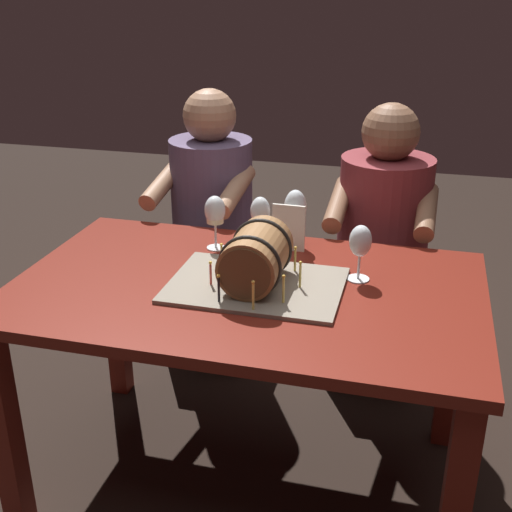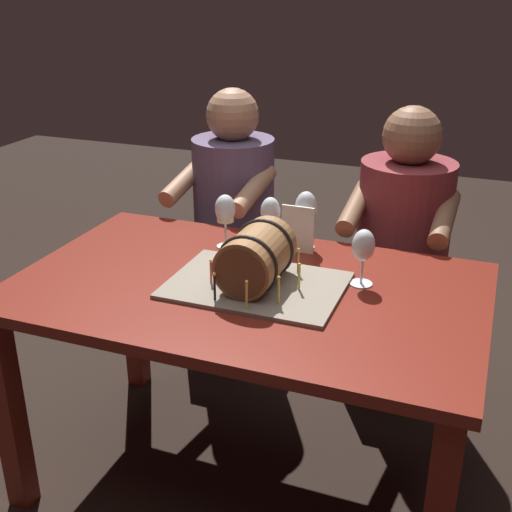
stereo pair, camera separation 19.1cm
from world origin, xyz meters
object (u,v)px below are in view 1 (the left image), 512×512
object	(u,v)px
person_seated_left	(213,242)
person_seated_right	(380,259)
wine_glass_rose	(260,214)
barrel_cake	(256,263)
wine_glass_amber	(295,210)
dining_table	(247,316)
wine_glass_empty	(360,243)
menu_card	(289,228)
wine_glass_white	(215,213)

from	to	relation	value
person_seated_left	person_seated_right	distance (m)	0.70
wine_glass_rose	person_seated_left	xyz separation A→B (m)	(-0.31, 0.43, -0.30)
barrel_cake	wine_glass_rose	xyz separation A→B (m)	(-0.07, 0.31, 0.04)
wine_glass_amber	barrel_cake	bearing A→B (deg)	-97.32
dining_table	barrel_cake	size ratio (longest dim) A/B	2.74
wine_glass_empty	wine_glass_amber	bearing A→B (deg)	138.03
wine_glass_rose	menu_card	distance (m)	0.11
wine_glass_white	barrel_cake	bearing A→B (deg)	-50.96
dining_table	person_seated_left	bearing A→B (deg)	115.64
dining_table	barrel_cake	distance (m)	0.19
barrel_cake	person_seated_right	distance (m)	0.84
dining_table	wine_glass_amber	world-z (taller)	wine_glass_amber
person_seated_left	dining_table	bearing A→B (deg)	-64.36
wine_glass_empty	menu_card	world-z (taller)	wine_glass_empty
wine_glass_amber	wine_glass_empty	distance (m)	0.33
wine_glass_rose	person_seated_left	distance (m)	0.61
wine_glass_amber	person_seated_left	xyz separation A→B (m)	(-0.42, 0.39, -0.31)
dining_table	person_seated_right	world-z (taller)	person_seated_right
wine_glass_amber	wine_glass_empty	bearing A→B (deg)	-41.97
dining_table	menu_card	size ratio (longest dim) A/B	8.73
menu_card	person_seated_right	distance (m)	0.58
wine_glass_amber	dining_table	bearing A→B (deg)	-102.55
wine_glass_white	menu_card	world-z (taller)	wine_glass_white
wine_glass_rose	person_seated_right	bearing A→B (deg)	48.11
dining_table	wine_glass_rose	distance (m)	0.38
barrel_cake	wine_glass_rose	size ratio (longest dim) A/B	2.88
wine_glass_white	wine_glass_rose	size ratio (longest dim) A/B	1.04
dining_table	wine_glass_amber	bearing A→B (deg)	77.45
person_seated_right	barrel_cake	bearing A→B (deg)	-113.39
menu_card	wine_glass_rose	bearing A→B (deg)	177.31
wine_glass_rose	person_seated_right	xyz separation A→B (m)	(0.38, 0.43, -0.30)
wine_glass_amber	wine_glass_empty	xyz separation A→B (m)	(0.24, -0.22, -0.01)
wine_glass_white	wine_glass_empty	xyz separation A→B (m)	(0.49, -0.13, -0.01)
person_seated_left	person_seated_right	world-z (taller)	person_seated_left
wine_glass_amber	menu_card	bearing A→B (deg)	-104.07
barrel_cake	wine_glass_empty	bearing A→B (deg)	24.29
wine_glass_amber	person_seated_left	size ratio (longest dim) A/B	0.17
wine_glass_amber	menu_card	size ratio (longest dim) A/B	1.24
person_seated_left	person_seated_right	xyz separation A→B (m)	(0.70, 0.00, -0.00)
wine_glass_amber	person_seated_left	world-z (taller)	person_seated_left
wine_glass_empty	dining_table	bearing A→B (deg)	-159.00
wine_glass_rose	menu_card	world-z (taller)	wine_glass_rose
person_seated_left	person_seated_right	size ratio (longest dim) A/B	1.02
wine_glass_rose	person_seated_left	size ratio (longest dim) A/B	0.15
wine_glass_white	wine_glass_empty	world-z (taller)	wine_glass_white
menu_card	person_seated_left	distance (m)	0.65
wine_glass_empty	person_seated_right	size ratio (longest dim) A/B	0.15
dining_table	person_seated_right	xyz separation A→B (m)	(0.35, 0.73, -0.08)
dining_table	wine_glass_white	world-z (taller)	wine_glass_white
wine_glass_rose	person_seated_right	distance (m)	0.65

